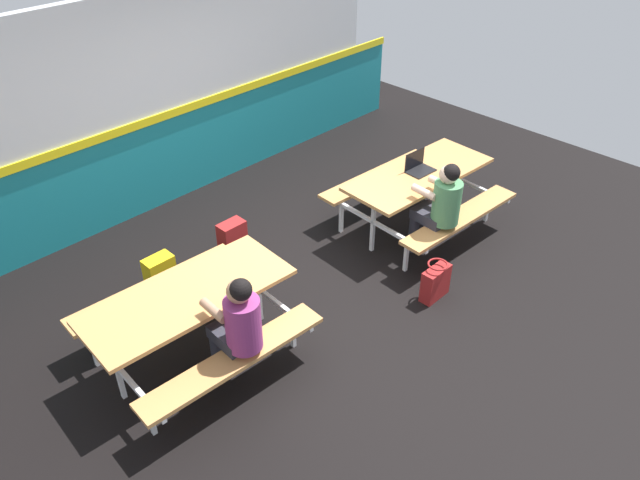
{
  "coord_description": "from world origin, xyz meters",
  "views": [
    {
      "loc": [
        -3.7,
        -3.59,
        4.2
      ],
      "look_at": [
        0.0,
        0.05,
        0.55
      ],
      "focal_mm": 34.87,
      "sensor_mm": 36.0,
      "label": 1
    }
  ],
  "objects_px": {
    "student_nearer": "(238,323)",
    "tote_bag_bright": "(435,282)",
    "laptop_dark": "(419,167)",
    "backpack_dark": "(160,275)",
    "student_further": "(440,203)",
    "satchel_spare": "(232,240)",
    "picnic_table_left": "(190,308)",
    "picnic_table_right": "(418,185)"
  },
  "relations": [
    {
      "from": "student_nearer",
      "to": "laptop_dark",
      "type": "height_order",
      "value": "student_nearer"
    },
    {
      "from": "laptop_dark",
      "to": "backpack_dark",
      "type": "distance_m",
      "value": 3.12
    },
    {
      "from": "picnic_table_right",
      "to": "satchel_spare",
      "type": "bearing_deg",
      "value": 150.28
    },
    {
      "from": "picnic_table_right",
      "to": "student_nearer",
      "type": "relative_size",
      "value": 1.56
    },
    {
      "from": "picnic_table_left",
      "to": "picnic_table_right",
      "type": "xyz_separation_m",
      "value": [
        3.14,
        -0.11,
        0.0
      ]
    },
    {
      "from": "backpack_dark",
      "to": "tote_bag_bright",
      "type": "bearing_deg",
      "value": -47.1
    },
    {
      "from": "tote_bag_bright",
      "to": "student_nearer",
      "type": "bearing_deg",
      "value": 166.69
    },
    {
      "from": "picnic_table_left",
      "to": "student_further",
      "type": "distance_m",
      "value": 2.87
    },
    {
      "from": "backpack_dark",
      "to": "satchel_spare",
      "type": "bearing_deg",
      "value": -1.74
    },
    {
      "from": "student_nearer",
      "to": "backpack_dark",
      "type": "xyz_separation_m",
      "value": [
        0.21,
        1.57,
        -0.49
      ]
    },
    {
      "from": "picnic_table_left",
      "to": "student_further",
      "type": "xyz_separation_m",
      "value": [
        2.8,
        -0.65,
        0.13
      ]
    },
    {
      "from": "backpack_dark",
      "to": "satchel_spare",
      "type": "xyz_separation_m",
      "value": [
        0.93,
        -0.03,
        0.0
      ]
    },
    {
      "from": "student_further",
      "to": "picnic_table_left",
      "type": "bearing_deg",
      "value": 166.88
    },
    {
      "from": "student_nearer",
      "to": "tote_bag_bright",
      "type": "height_order",
      "value": "student_nearer"
    },
    {
      "from": "picnic_table_left",
      "to": "backpack_dark",
      "type": "relative_size",
      "value": 4.28
    },
    {
      "from": "picnic_table_right",
      "to": "laptop_dark",
      "type": "distance_m",
      "value": 0.22
    },
    {
      "from": "picnic_table_left",
      "to": "student_further",
      "type": "relative_size",
      "value": 1.56
    },
    {
      "from": "student_nearer",
      "to": "backpack_dark",
      "type": "bearing_deg",
      "value": 82.48
    },
    {
      "from": "student_nearer",
      "to": "backpack_dark",
      "type": "height_order",
      "value": "student_nearer"
    },
    {
      "from": "student_further",
      "to": "laptop_dark",
      "type": "relative_size",
      "value": 3.63
    },
    {
      "from": "student_further",
      "to": "tote_bag_bright",
      "type": "xyz_separation_m",
      "value": [
        -0.57,
        -0.42,
        -0.51
      ]
    },
    {
      "from": "picnic_table_right",
      "to": "satchel_spare",
      "type": "relative_size",
      "value": 4.28
    },
    {
      "from": "backpack_dark",
      "to": "satchel_spare",
      "type": "relative_size",
      "value": 1.0
    },
    {
      "from": "student_nearer",
      "to": "backpack_dark",
      "type": "relative_size",
      "value": 2.74
    },
    {
      "from": "picnic_table_right",
      "to": "laptop_dark",
      "type": "relative_size",
      "value": 5.66
    },
    {
      "from": "picnic_table_left",
      "to": "satchel_spare",
      "type": "relative_size",
      "value": 4.28
    },
    {
      "from": "student_nearer",
      "to": "tote_bag_bright",
      "type": "xyz_separation_m",
      "value": [
        2.14,
        -0.51,
        -0.51
      ]
    },
    {
      "from": "student_nearer",
      "to": "laptop_dark",
      "type": "xyz_separation_m",
      "value": [
        3.07,
        0.49,
        0.08
      ]
    },
    {
      "from": "tote_bag_bright",
      "to": "picnic_table_right",
      "type": "bearing_deg",
      "value": 46.31
    },
    {
      "from": "satchel_spare",
      "to": "tote_bag_bright",
      "type": "bearing_deg",
      "value": -63.91
    },
    {
      "from": "satchel_spare",
      "to": "laptop_dark",
      "type": "bearing_deg",
      "value": -28.59
    },
    {
      "from": "backpack_dark",
      "to": "tote_bag_bright",
      "type": "distance_m",
      "value": 2.83
    },
    {
      "from": "picnic_table_left",
      "to": "laptop_dark",
      "type": "distance_m",
      "value": 3.17
    },
    {
      "from": "backpack_dark",
      "to": "tote_bag_bright",
      "type": "height_order",
      "value": "backpack_dark"
    },
    {
      "from": "student_further",
      "to": "satchel_spare",
      "type": "relative_size",
      "value": 2.74
    },
    {
      "from": "student_further",
      "to": "tote_bag_bright",
      "type": "distance_m",
      "value": 0.87
    },
    {
      "from": "student_further",
      "to": "laptop_dark",
      "type": "distance_m",
      "value": 0.69
    },
    {
      "from": "laptop_dark",
      "to": "tote_bag_bright",
      "type": "bearing_deg",
      "value": -133.4
    },
    {
      "from": "backpack_dark",
      "to": "tote_bag_bright",
      "type": "relative_size",
      "value": 1.02
    },
    {
      "from": "laptop_dark",
      "to": "tote_bag_bright",
      "type": "distance_m",
      "value": 1.49
    },
    {
      "from": "student_nearer",
      "to": "tote_bag_bright",
      "type": "bearing_deg",
      "value": -13.31
    },
    {
      "from": "laptop_dark",
      "to": "tote_bag_bright",
      "type": "relative_size",
      "value": 0.77
    }
  ]
}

